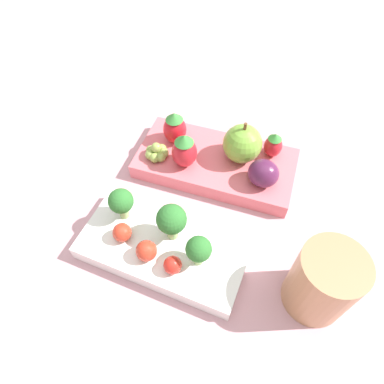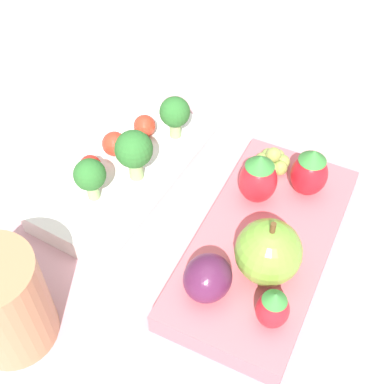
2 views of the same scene
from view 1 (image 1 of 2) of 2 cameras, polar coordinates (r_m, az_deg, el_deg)
name	(u,v)px [view 1 (image 1 of 2)]	position (r m, az deg, el deg)	size (l,w,h in m)	color
ground_plane	(186,206)	(0.46, -0.97, -2.39)	(4.00, 4.00, 0.00)	#C6939E
bento_box_savoury	(164,248)	(0.41, -4.71, -9.30)	(0.20, 0.11, 0.02)	white
bento_box_fruit	(216,163)	(0.49, 3.95, 4.80)	(0.23, 0.14, 0.02)	#DB6670
broccoli_floret_0	(172,220)	(0.38, -3.43, -4.70)	(0.03, 0.03, 0.05)	#93B770
broccoli_floret_1	(199,250)	(0.37, 1.11, -9.60)	(0.03, 0.03, 0.04)	#93B770
broccoli_floret_2	(121,202)	(0.41, -11.74, -1.62)	(0.03, 0.03, 0.05)	#93B770
cherry_tomato_0	(122,232)	(0.40, -11.58, -6.62)	(0.02, 0.02, 0.02)	red
cherry_tomato_1	(148,252)	(0.39, -7.29, -9.84)	(0.02, 0.02, 0.02)	red
cherry_tomato_2	(173,265)	(0.38, -3.24, -12.05)	(0.02, 0.02, 0.02)	red
apple	(242,144)	(0.46, 8.40, 7.96)	(0.05, 0.05, 0.06)	#70A838
strawberry_0	(273,145)	(0.48, 13.40, 7.64)	(0.02, 0.02, 0.04)	red
strawberry_1	(175,128)	(0.49, -2.90, 10.64)	(0.03, 0.03, 0.05)	red
strawberry_2	(184,151)	(0.45, -1.29, 6.90)	(0.03, 0.03, 0.05)	red
plum	(263,173)	(0.45, 11.82, 3.07)	(0.04, 0.04, 0.04)	#511E42
grape_cluster	(157,152)	(0.48, -5.91, 6.64)	(0.03, 0.03, 0.02)	#8EA84C
drinking_cup	(323,282)	(0.38, 20.98, -13.86)	(0.07, 0.07, 0.09)	tan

